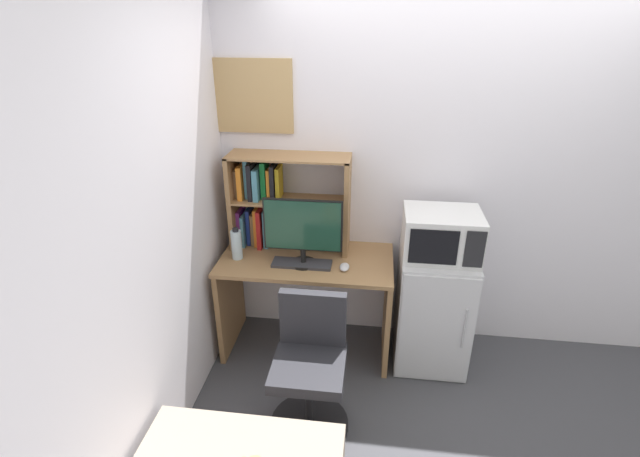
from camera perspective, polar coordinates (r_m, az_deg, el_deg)
name	(u,v)px	position (r m, az deg, el deg)	size (l,w,h in m)	color
wall_back	(508,179)	(3.39, 22.36, 5.73)	(6.40, 0.04, 2.60)	silver
wall_left	(97,285)	(2.12, -26.06, -6.34)	(0.04, 4.40, 2.60)	silver
desk	(307,287)	(3.33, -1.65, -7.35)	(1.21, 0.62, 0.77)	#997047
hutch_bookshelf	(272,198)	(3.27, -6.01, 3.75)	(0.84, 0.27, 0.69)	#997047
monitor	(303,229)	(3.02, -2.16, -0.02)	(0.53, 0.18, 0.47)	black
keyboard	(302,264)	(3.12, -2.28, -4.40)	(0.40, 0.14, 0.02)	#333338
computer_mouse	(344,267)	(3.07, 3.07, -4.81)	(0.06, 0.11, 0.03)	silver
water_bottle	(237,244)	(3.21, -10.36, -1.95)	(0.07, 0.07, 0.23)	silver
mini_fridge	(432,308)	(3.39, 13.81, -9.62)	(0.50, 0.55, 0.86)	silver
microwave	(441,234)	(3.10, 14.89, -0.70)	(0.50, 0.40, 0.31)	silver
desk_chair	(310,372)	(2.85, -1.24, -17.49)	(0.48, 0.48, 0.86)	black
wall_corkboard	(250,96)	(3.23, -8.75, 15.97)	(0.59, 0.02, 0.49)	tan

